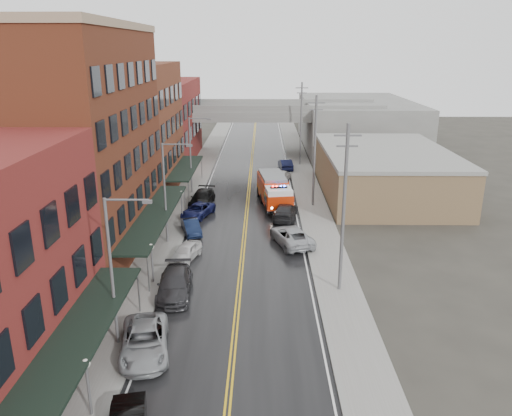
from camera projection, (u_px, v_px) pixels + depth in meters
name	position (u px, v px, depth m)	size (l,w,h in m)	color
road	(246.00, 221.00, 50.20)	(11.00, 160.00, 0.02)	black
sidewalk_left	(174.00, 220.00, 50.27)	(3.00, 160.00, 0.15)	slate
sidewalk_right	(318.00, 221.00, 50.09)	(3.00, 160.00, 0.15)	slate
curb_left	(190.00, 220.00, 50.25)	(0.30, 160.00, 0.15)	gray
curb_right	(302.00, 220.00, 50.11)	(0.30, 160.00, 0.15)	gray
brick_building_b	(81.00, 145.00, 40.94)	(9.00, 20.00, 18.00)	#522315
brick_building_c	(134.00, 130.00, 58.06)	(9.00, 15.00, 15.00)	#5D2D1C
brick_building_far	(164.00, 122.00, 75.17)	(9.00, 20.00, 12.00)	maroon
tan_building	(384.00, 173.00, 58.75)	(14.00, 22.00, 5.00)	brown
right_far_block	(356.00, 124.00, 86.81)	(18.00, 30.00, 8.00)	slate
awning_0	(77.00, 338.00, 24.64)	(2.60, 16.00, 3.09)	black
awning_1	(156.00, 215.00, 42.72)	(2.60, 18.00, 3.09)	black
awning_2	(186.00, 168.00, 59.37)	(2.60, 13.00, 3.09)	black
globe_lamp_0	(87.00, 375.00, 22.93)	(0.44, 0.44, 3.12)	#59595B
globe_lamp_1	(152.00, 254.00, 36.25)	(0.44, 0.44, 3.12)	#59595B
globe_lamp_2	(181.00, 199.00, 49.57)	(0.44, 0.44, 3.12)	#59595B
street_lamp_0	(115.00, 264.00, 27.76)	(2.64, 0.22, 9.00)	#59595B
street_lamp_1	(167.00, 187.00, 42.98)	(2.64, 0.22, 9.00)	#59595B
street_lamp_2	(192.00, 150.00, 58.21)	(2.64, 0.22, 9.00)	#59595B
utility_pole_0	(344.00, 207.00, 33.90)	(1.80, 0.24, 12.00)	#59595B
utility_pole_1	(315.00, 150.00, 52.93)	(1.80, 0.24, 12.00)	#59595B
utility_pole_2	(301.00, 123.00, 71.96)	(1.80, 0.24, 12.00)	#59595B
overpass	(252.00, 118.00, 78.81)	(40.00, 10.00, 7.50)	slate
fire_truck	(274.00, 190.00, 54.80)	(4.42, 9.00, 3.18)	#B52608
parked_car_left_2	(145.00, 341.00, 28.27)	(2.62, 5.67, 1.58)	gray
parked_car_left_3	(175.00, 284.00, 34.98)	(2.28, 5.60, 1.62)	#2A2A2C
parked_car_left_4	(186.00, 252.00, 40.92)	(1.59, 3.96, 1.35)	silver
parked_car_left_5	(191.00, 227.00, 46.60)	(1.40, 4.02, 1.32)	black
parked_car_left_6	(198.00, 210.00, 51.30)	(2.21, 4.79, 1.33)	#131848
parked_car_left_7	(202.00, 198.00, 54.97)	(2.26, 5.56, 1.61)	black
parked_car_right_0	(291.00, 236.00, 44.00)	(2.64, 5.73, 1.59)	#A2A5AA
parked_car_right_1	(285.00, 211.00, 50.62)	(2.19, 5.39, 1.56)	black
parked_car_right_2	(283.00, 175.00, 65.35)	(1.63, 4.05, 1.38)	silver
parked_car_right_3	(285.00, 164.00, 71.03)	(1.61, 4.61, 1.52)	black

